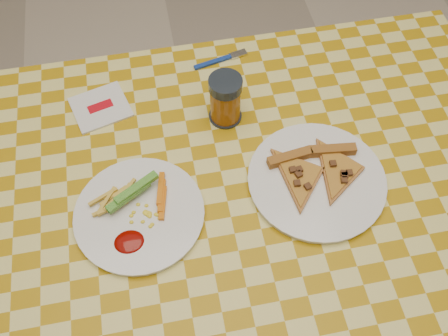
{
  "coord_description": "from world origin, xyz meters",
  "views": [
    {
      "loc": [
        -0.09,
        -0.45,
        1.61
      ],
      "look_at": [
        0.01,
        0.06,
        0.78
      ],
      "focal_mm": 40.0,
      "sensor_mm": 36.0,
      "label": 1
    }
  ],
  "objects_px": {
    "plate_left": "(140,215)",
    "drink_glass": "(225,100)",
    "table": "(227,218)",
    "plate_right": "(316,181)"
  },
  "relations": [
    {
      "from": "plate_left",
      "to": "plate_right",
      "type": "bearing_deg",
      "value": 1.38
    },
    {
      "from": "plate_right",
      "to": "drink_glass",
      "type": "xyz_separation_m",
      "value": [
        -0.15,
        0.2,
        0.05
      ]
    },
    {
      "from": "plate_left",
      "to": "drink_glass",
      "type": "height_order",
      "value": "drink_glass"
    },
    {
      "from": "plate_left",
      "to": "drink_glass",
      "type": "relative_size",
      "value": 2.12
    },
    {
      "from": "table",
      "to": "plate_left",
      "type": "distance_m",
      "value": 0.19
    },
    {
      "from": "table",
      "to": "plate_right",
      "type": "distance_m",
      "value": 0.2
    },
    {
      "from": "plate_left",
      "to": "drink_glass",
      "type": "bearing_deg",
      "value": 44.91
    },
    {
      "from": "plate_left",
      "to": "plate_right",
      "type": "relative_size",
      "value": 0.91
    },
    {
      "from": "plate_left",
      "to": "plate_right",
      "type": "distance_m",
      "value": 0.35
    },
    {
      "from": "plate_left",
      "to": "plate_right",
      "type": "xyz_separation_m",
      "value": [
        0.35,
        0.01,
        0.0
      ]
    }
  ]
}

